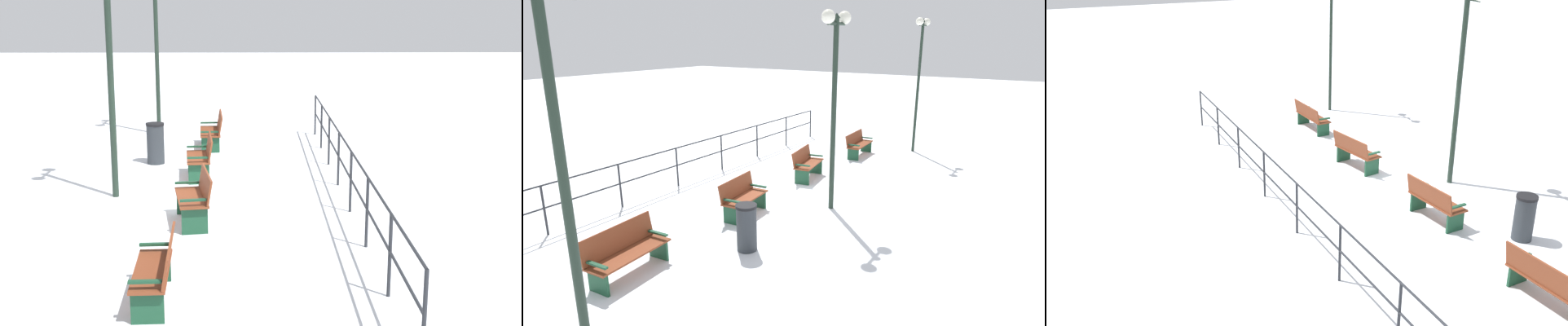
% 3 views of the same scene
% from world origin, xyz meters
% --- Properties ---
extents(ground_plane, '(80.00, 80.00, 0.00)m').
position_xyz_m(ground_plane, '(0.00, 0.00, 0.00)').
color(ground_plane, white).
rests_on(ground_plane, ground).
extents(bench_nearest, '(0.70, 1.66, 0.92)m').
position_xyz_m(bench_nearest, '(-0.15, -5.08, 0.46)').
color(bench_nearest, brown).
rests_on(bench_nearest, ground).
extents(bench_second, '(0.69, 1.45, 0.93)m').
position_xyz_m(bench_second, '(-0.07, -1.70, 0.47)').
color(bench_second, brown).
rests_on(bench_second, ground).
extents(bench_third, '(0.78, 1.49, 0.93)m').
position_xyz_m(bench_third, '(-0.20, 1.68, 0.48)').
color(bench_third, brown).
rests_on(bench_third, ground).
extents(bench_fourth, '(0.59, 1.59, 0.85)m').
position_xyz_m(bench_fourth, '(0.03, 5.07, 0.45)').
color(bench_fourth, brown).
rests_on(bench_fourth, ground).
extents(lamppost_near, '(0.32, 1.19, 4.97)m').
position_xyz_m(lamppost_near, '(1.55, -7.02, 3.63)').
color(lamppost_near, '#1E2D23').
rests_on(lamppost_near, ground).
extents(lamppost_middle, '(0.31, 1.15, 4.82)m').
position_xyz_m(lamppost_middle, '(1.55, -0.12, 3.44)').
color(lamppost_middle, '#1E2D23').
rests_on(lamppost_middle, ground).
extents(lamppost_far, '(0.27, 1.12, 4.88)m').
position_xyz_m(lamppost_far, '(1.55, 6.81, 3.52)').
color(lamppost_far, '#1E2D23').
rests_on(lamppost_far, ground).
extents(waterfront_railing, '(0.05, 13.90, 1.16)m').
position_xyz_m(waterfront_railing, '(-3.03, -0.00, 0.78)').
color(waterfront_railing, '#26282D').
rests_on(waterfront_railing, ground).
extents(trash_bin, '(0.44, 0.44, 0.99)m').
position_xyz_m(trash_bin, '(1.14, -3.12, 0.50)').
color(trash_bin, '#2D3338').
rests_on(trash_bin, ground).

